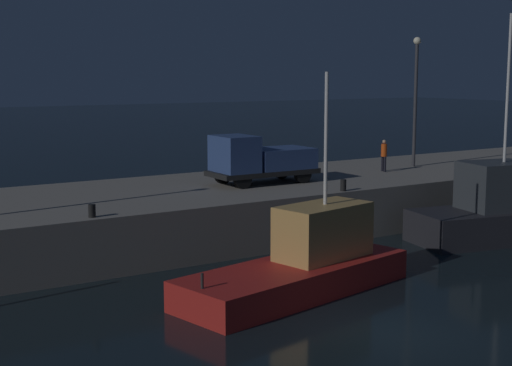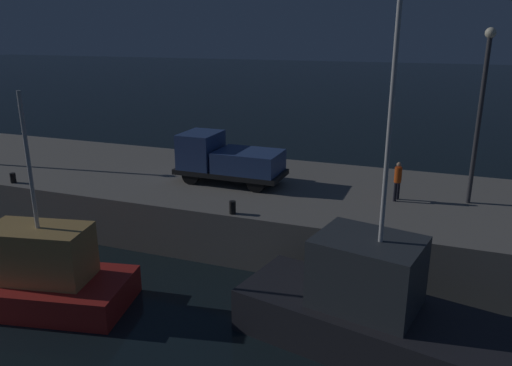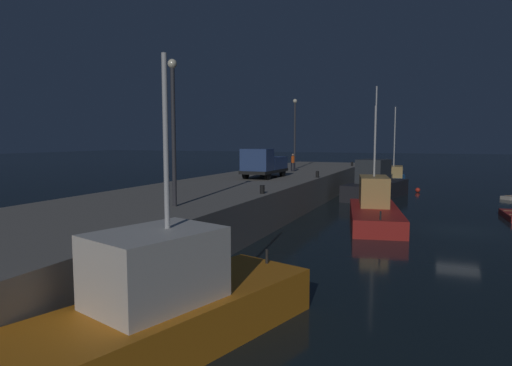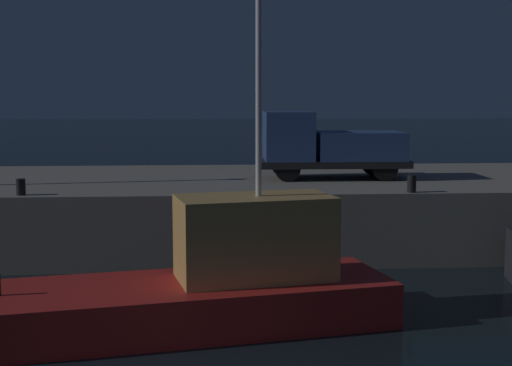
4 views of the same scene
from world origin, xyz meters
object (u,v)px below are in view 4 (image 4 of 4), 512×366
at_px(utility_truck, 326,146).
at_px(bollard_central, 412,184).
at_px(bollard_east, 21,187).
at_px(fishing_trawler_red, 212,283).

xyz_separation_m(utility_truck, bollard_central, (2.05, -4.06, -0.93)).
bearing_deg(bollard_east, bollard_central, -0.92).
relative_size(fishing_trawler_red, utility_truck, 1.78).
height_order(bollard_central, bollard_east, bollard_central).
bearing_deg(fishing_trawler_red, utility_truck, 65.97).
bearing_deg(utility_truck, fishing_trawler_red, -114.03).
xyz_separation_m(fishing_trawler_red, bollard_central, (6.35, 5.58, 1.64)).
height_order(utility_truck, bollard_east, utility_truck).
height_order(fishing_trawler_red, utility_truck, fishing_trawler_red).
bearing_deg(bollard_east, fishing_trawler_red, -44.96).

